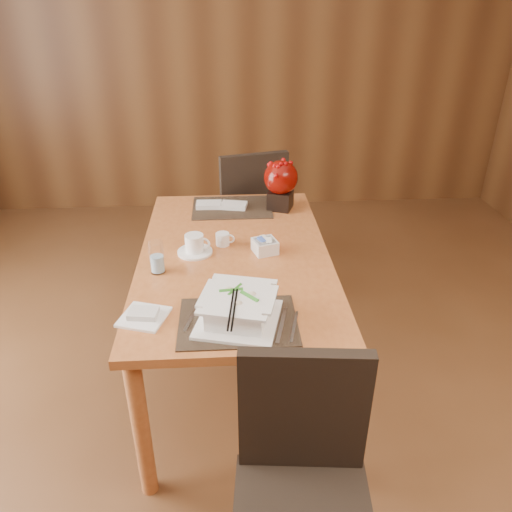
{
  "coord_description": "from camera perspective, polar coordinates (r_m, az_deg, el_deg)",
  "views": [
    {
      "loc": [
        -0.03,
        -1.5,
        1.89
      ],
      "look_at": [
        0.09,
        0.35,
        0.87
      ],
      "focal_mm": 35.0,
      "sensor_mm": 36.0,
      "label": 1
    }
  ],
  "objects": [
    {
      "name": "placemat_far",
      "position": [
        2.88,
        -2.75,
        5.57
      ],
      "size": [
        0.45,
        0.33,
        0.01
      ],
      "primitive_type": "cube",
      "color": "black",
      "rests_on": "dining_table"
    },
    {
      "name": "napkins_far",
      "position": [
        2.87,
        -3.78,
        5.83
      ],
      "size": [
        0.3,
        0.14,
        0.03
      ],
      "primitive_type": null,
      "rotation": [
        0.0,
        0.0,
        -0.13
      ],
      "color": "silver",
      "rests_on": "dining_table"
    },
    {
      "name": "creamer_jug",
      "position": [
        2.45,
        -3.84,
        1.94
      ],
      "size": [
        0.09,
        0.09,
        0.06
      ],
      "primitive_type": null,
      "rotation": [
        0.0,
        0.0,
        -0.11
      ],
      "color": "white",
      "rests_on": "dining_table"
    },
    {
      "name": "bread_plate",
      "position": [
        1.98,
        -12.7,
        -6.8
      ],
      "size": [
        0.21,
        0.21,
        0.01
      ],
      "primitive_type": "cube",
      "rotation": [
        0.0,
        0.0,
        -0.31
      ],
      "color": "white",
      "rests_on": "dining_table"
    },
    {
      "name": "water_glass",
      "position": [
        2.24,
        -11.27,
        -0.13
      ],
      "size": [
        0.07,
        0.07,
        0.15
      ],
      "primitive_type": "cylinder",
      "rotation": [
        0.0,
        0.0,
        -0.01
      ],
      "color": "silver",
      "rests_on": "dining_table"
    },
    {
      "name": "berry_decor",
      "position": [
        2.81,
        2.85,
        8.45
      ],
      "size": [
        0.19,
        0.19,
        0.28
      ],
      "rotation": [
        0.0,
        0.0,
        -0.36
      ],
      "color": "black",
      "rests_on": "dining_table"
    },
    {
      "name": "soup_setting",
      "position": [
        1.88,
        -2.02,
        -6.06
      ],
      "size": [
        0.36,
        0.36,
        0.12
      ],
      "rotation": [
        0.0,
        0.0,
        -0.25
      ],
      "color": "white",
      "rests_on": "dining_table"
    },
    {
      "name": "near_chair",
      "position": [
        1.72,
        5.37,
        -23.89
      ],
      "size": [
        0.47,
        0.47,
        0.93
      ],
      "rotation": [
        0.0,
        0.0,
        -0.09
      ],
      "color": "black",
      "rests_on": "ground"
    },
    {
      "name": "ground",
      "position": [
        2.41,
        -1.69,
        -22.82
      ],
      "size": [
        6.0,
        6.0,
        0.0
      ],
      "primitive_type": "plane",
      "color": "brown",
      "rests_on": "ground"
    },
    {
      "name": "back_wall",
      "position": [
        4.52,
        -3.47,
        22.56
      ],
      "size": [
        5.0,
        0.02,
        2.8
      ],
      "primitive_type": "cube",
      "color": "#593519",
      "rests_on": "ground"
    },
    {
      "name": "placemat_near",
      "position": [
        1.92,
        -2.07,
        -7.48
      ],
      "size": [
        0.45,
        0.33,
        0.01
      ],
      "primitive_type": "cube",
      "color": "black",
      "rests_on": "dining_table"
    },
    {
      "name": "sugar_caddy",
      "position": [
        2.38,
        1.03,
        1.13
      ],
      "size": [
        0.13,
        0.13,
        0.06
      ],
      "primitive_type": "cube",
      "rotation": [
        0.0,
        0.0,
        0.3
      ],
      "color": "white",
      "rests_on": "dining_table"
    },
    {
      "name": "far_chair",
      "position": [
        3.34,
        -0.79,
        5.18
      ],
      "size": [
        0.55,
        0.55,
        0.97
      ],
      "rotation": [
        0.0,
        0.0,
        3.38
      ],
      "color": "black",
      "rests_on": "ground"
    },
    {
      "name": "dining_table",
      "position": [
        2.43,
        -2.43,
        -1.71
      ],
      "size": [
        0.9,
        1.5,
        0.75
      ],
      "color": "#C36C36",
      "rests_on": "ground"
    },
    {
      "name": "coffee_cup",
      "position": [
        2.39,
        -7.04,
        1.22
      ],
      "size": [
        0.17,
        0.17,
        0.09
      ],
      "rotation": [
        0.0,
        0.0,
        -0.3
      ],
      "color": "white",
      "rests_on": "dining_table"
    }
  ]
}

